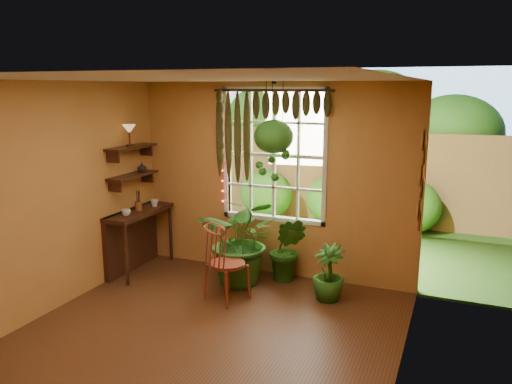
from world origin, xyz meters
TOP-DOWN VIEW (x-y plane):
  - floor at (0.00, 0.00)m, footprint 4.50×4.50m
  - ceiling at (0.00, 0.00)m, footprint 4.50×4.50m
  - wall_back at (0.00, 2.25)m, footprint 4.00×0.00m
  - wall_left at (-2.00, 0.00)m, footprint 0.00×4.50m
  - wall_right at (2.00, 0.00)m, footprint 0.00×4.50m
  - window at (0.00, 2.28)m, footprint 1.52×0.10m
  - valance_vine at (-0.08, 2.16)m, footprint 1.70×0.12m
  - string_lights at (-0.76, 2.19)m, footprint 0.03×0.03m
  - wall_plates at (1.98, 1.79)m, footprint 0.04×0.32m
  - counter_ledge at (-1.91, 1.60)m, footprint 0.40×1.20m
  - shelf_lower at (-1.88, 1.60)m, footprint 0.25×0.90m
  - shelf_upper at (-1.88, 1.60)m, footprint 0.25×0.90m
  - backyard at (0.24, 6.87)m, footprint 14.00×10.00m
  - windsor_chair at (-0.21, 1.13)m, footprint 0.58×0.60m
  - potted_plant_left at (-0.23, 1.72)m, footprint 1.26×1.14m
  - potted_plant_mid at (0.30, 2.02)m, footprint 0.52×0.43m
  - potted_plant_right at (0.98, 1.63)m, footprint 0.50×0.50m
  - hanging_basket at (0.10, 1.97)m, footprint 0.52×0.52m
  - cup_a at (-1.78, 1.28)m, footprint 0.15×0.15m
  - cup_b at (-1.72, 1.87)m, footprint 0.15×0.15m
  - brush_jar at (-1.80, 1.60)m, footprint 0.10×0.10m
  - shelf_vase at (-1.87, 1.81)m, footprint 0.17×0.17m
  - tiffany_lamp at (-1.86, 1.55)m, footprint 0.18×0.18m

SIDE VIEW (x-z plane):
  - floor at x=0.00m, z-range 0.00..0.00m
  - windsor_chair at x=-0.21m, z-range -0.25..0.94m
  - potted_plant_right at x=0.98m, z-range 0.00..0.71m
  - potted_plant_mid at x=0.30m, z-range 0.00..0.91m
  - counter_ledge at x=-1.91m, z-range 0.10..1.00m
  - potted_plant_left at x=-0.23m, z-range 0.00..1.24m
  - cup_a at x=-1.78m, z-range 0.90..0.99m
  - cup_b at x=-1.72m, z-range 0.90..1.01m
  - brush_jar at x=-1.80m, z-range 0.86..1.22m
  - backyard at x=0.24m, z-range -4.72..7.28m
  - wall_back at x=0.00m, z-range -0.65..3.35m
  - wall_left at x=-2.00m, z-range -0.90..3.60m
  - wall_right at x=2.00m, z-range -0.90..3.60m
  - shelf_lower at x=-1.88m, z-range 1.38..1.42m
  - shelf_vase at x=-1.87m, z-range 1.42..1.56m
  - wall_plates at x=1.98m, z-range 1.00..2.10m
  - window at x=0.00m, z-range 0.77..2.63m
  - string_lights at x=-0.76m, z-range 0.98..2.52m
  - shelf_upper at x=-1.88m, z-range 1.78..1.82m
  - hanging_basket at x=0.10m, z-range 1.29..2.58m
  - tiffany_lamp at x=-1.86m, z-range 1.89..2.19m
  - valance_vine at x=-0.08m, z-range 1.73..2.83m
  - ceiling at x=0.00m, z-range 2.70..2.70m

